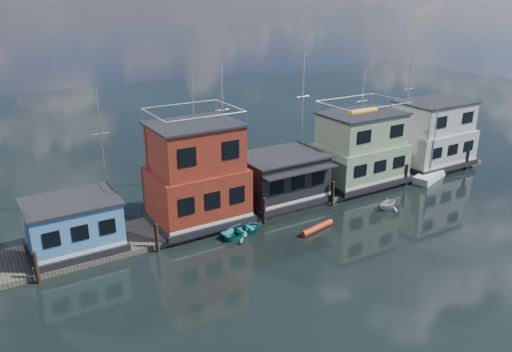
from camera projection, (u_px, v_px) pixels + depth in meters
ground at (383, 259)px, 34.68m from camera, size 160.00×160.00×0.00m
dock at (285, 199)px, 44.24m from camera, size 48.00×5.00×0.40m
houseboat_blue at (73, 225)px, 34.78m from camera, size 6.40×4.90×3.66m
houseboat_red at (196, 175)px, 38.75m from camera, size 7.40×5.90×11.86m
houseboat_dark at (281, 177)px, 43.22m from camera, size 7.40×6.10×4.06m
houseboat_green at (360, 149)px, 47.23m from camera, size 8.40×5.90×7.03m
houseboat_white at (432, 134)px, 52.11m from camera, size 8.40×5.90×6.66m
pilings at (301, 201)px, 41.52m from camera, size 42.28×0.28×2.20m
background_masts at (292, 120)px, 49.53m from camera, size 36.40×0.16×12.00m
red_kayak at (317, 228)px, 38.77m from camera, size 3.35×1.16×0.49m
dinghy_teal at (244, 230)px, 38.16m from camera, size 3.90×3.01×0.75m
dinghy_white at (387, 203)px, 42.55m from camera, size 2.45×2.21×1.15m
day_sailer at (429, 175)px, 49.41m from camera, size 4.90×2.97×7.34m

